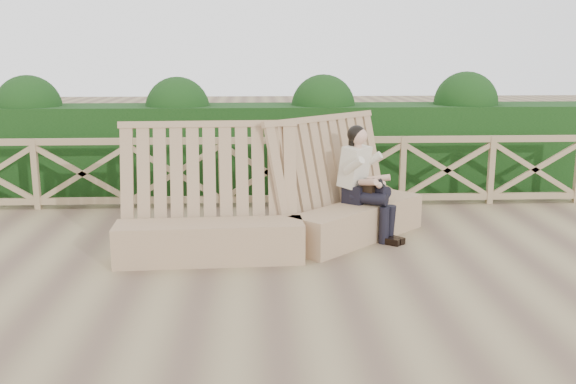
{
  "coord_description": "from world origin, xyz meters",
  "views": [
    {
      "loc": [
        -0.18,
        -6.39,
        2.38
      ],
      "look_at": [
        0.17,
        0.4,
        0.9
      ],
      "focal_mm": 40.0,
      "sensor_mm": 36.0,
      "label": 1
    }
  ],
  "objects": [
    {
      "name": "hedge",
      "position": [
        0.0,
        4.7,
        0.75
      ],
      "size": [
        12.0,
        1.2,
        1.5
      ],
      "primitive_type": "cube",
      "color": "black",
      "rests_on": "ground"
    },
    {
      "name": "bench",
      "position": [
        0.18,
        1.27,
        0.4
      ],
      "size": [
        3.92,
        2.21,
        1.6
      ],
      "rotation": [
        0.0,
        0.0,
        0.42
      ],
      "color": "#9B7D58",
      "rests_on": "ground"
    },
    {
      "name": "ground",
      "position": [
        0.0,
        0.0,
        0.0
      ],
      "size": [
        60.0,
        60.0,
        0.0
      ],
      "primitive_type": "plane",
      "color": "brown",
      "rests_on": "ground"
    },
    {
      "name": "woman",
      "position": [
        1.22,
        1.69,
        0.78
      ],
      "size": [
        0.86,
        0.82,
        1.47
      ],
      "rotation": [
        0.0,
        0.0,
        0.91
      ],
      "color": "black",
      "rests_on": "ground"
    },
    {
      "name": "guardrail",
      "position": [
        0.0,
        3.5,
        0.55
      ],
      "size": [
        10.1,
        0.09,
        1.1
      ],
      "color": "#967957",
      "rests_on": "ground"
    }
  ]
}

